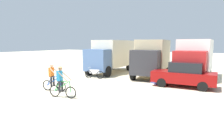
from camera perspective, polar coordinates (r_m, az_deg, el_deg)
ground_plane at (r=11.59m, az=-6.39°, el=-7.48°), size 120.00×120.00×0.00m
box_truck_cream_rv at (r=20.44m, az=-0.08°, el=4.52°), size 2.79×6.88×3.35m
box_truck_tan_camper at (r=18.70m, az=11.71°, el=4.05°), size 3.30×7.01×3.35m
box_truck_white_box at (r=17.93m, az=23.02°, el=3.44°), size 2.60×6.83×3.35m
sedan_parked at (r=14.53m, az=20.26°, el=-1.24°), size 4.29×1.99×1.76m
cyclist_orange_shirt at (r=13.04m, az=-16.83°, el=-2.24°), size 1.70×0.57×1.82m
cyclist_cowboy_hat at (r=11.33m, az=-14.54°, el=-3.64°), size 1.70×0.57×1.82m
bicycle_spare at (r=17.03m, az=-5.15°, el=-1.17°), size 1.68×0.65×0.97m
supply_crate at (r=15.36m, az=13.12°, el=-2.57°), size 1.02×1.04×0.67m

